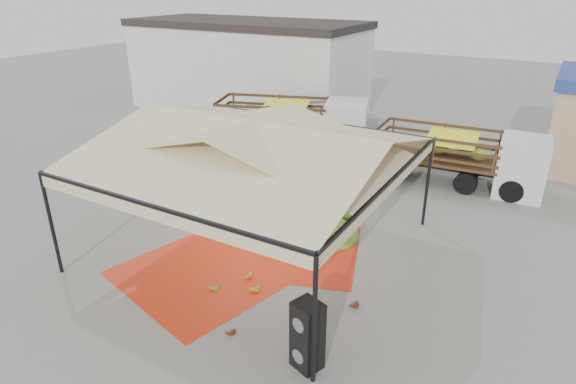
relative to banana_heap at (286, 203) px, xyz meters
The scene contains 17 objects.
ground 2.04m from the banana_heap, 86.00° to the right, with size 90.00×90.00×0.00m, color slate.
canopy_tent 3.30m from the banana_heap, 86.00° to the right, with size 8.10×8.10×4.00m.
building_white 15.72m from the banana_heap, 129.27° to the left, with size 14.30×6.30×5.40m.
tarp_left 4.09m from the banana_heap, 95.05° to the right, with size 4.22×4.02×0.01m, color red.
tarp_right 2.11m from the banana_heap, 49.14° to the right, with size 3.58×3.76×0.01m, color red.
banana_heap is the anchor object (origin of this frame).
hand_yellow_a 4.14m from the banana_heap, 71.58° to the right, with size 0.48×0.39×0.22m, color gold.
hand_yellow_b 3.65m from the banana_heap, 77.38° to the right, with size 0.46×0.38×0.21m, color gold.
hand_red_a 5.93m from the banana_heap, 72.54° to the right, with size 0.38×0.31×0.17m, color #562313.
hand_red_b 5.05m from the banana_heap, 40.25° to the right, with size 0.47×0.38×0.21m, color #5A1814.
hand_green 4.44m from the banana_heap, 85.34° to the right, with size 0.39×0.32×0.18m, color #43861C.
hanging_bunches 3.50m from the banana_heap, 55.72° to the right, with size 3.24×0.24×0.20m.
speaker_stack 6.82m from the banana_heap, 55.76° to the right, with size 0.72×0.67×1.61m.
banana_leaves 3.66m from the banana_heap, behind, with size 0.96×1.36×3.70m, color #236E1D, non-canonical shape.
vendor 2.32m from the banana_heap, 83.74° to the left, with size 0.60×0.39×1.64m, color gray.
truck_left 7.76m from the banana_heap, 116.07° to the left, with size 7.41×4.52×2.41m.
truck_right 7.81m from the banana_heap, 54.74° to the left, with size 6.46×2.56×2.18m.
Camera 1 is at (7.33, -10.73, 7.55)m, focal length 30.00 mm.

